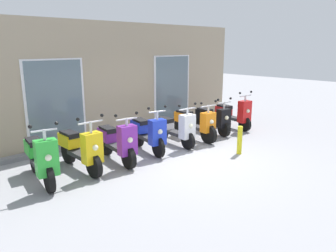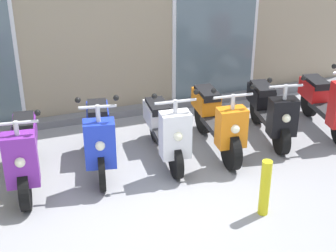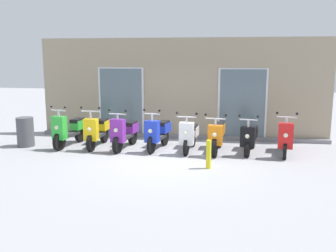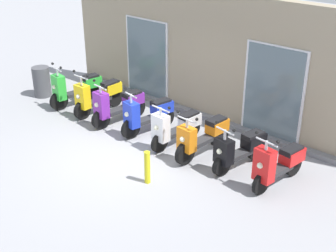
# 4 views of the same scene
# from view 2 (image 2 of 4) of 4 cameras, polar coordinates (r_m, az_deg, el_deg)

# --- Properties ---
(ground_plane) EXTENTS (40.00, 40.00, 0.00)m
(ground_plane) POSITION_cam_2_polar(r_m,az_deg,el_deg) (6.10, -1.23, -9.19)
(ground_plane) COLOR #939399
(storefront_facade) EXTENTS (9.43, 0.50, 3.25)m
(storefront_facade) POSITION_cam_2_polar(r_m,az_deg,el_deg) (8.08, -8.18, 11.70)
(storefront_facade) COLOR gray
(storefront_facade) RESTS_ON ground_plane
(scooter_purple) EXTENTS (0.59, 1.63, 1.23)m
(scooter_purple) POSITION_cam_2_polar(r_m,az_deg,el_deg) (6.54, -15.92, -2.78)
(scooter_purple) COLOR black
(scooter_purple) RESTS_ON ground_plane
(scooter_blue) EXTENTS (0.62, 1.54, 1.25)m
(scooter_blue) POSITION_cam_2_polar(r_m,az_deg,el_deg) (6.69, -7.76, -1.05)
(scooter_blue) COLOR black
(scooter_blue) RESTS_ON ground_plane
(scooter_white) EXTENTS (0.60, 1.56, 1.19)m
(scooter_white) POSITION_cam_2_polar(r_m,az_deg,el_deg) (6.90, -0.29, -0.27)
(scooter_white) COLOR black
(scooter_white) RESTS_ON ground_plane
(scooter_orange) EXTENTS (0.60, 1.68, 1.17)m
(scooter_orange) POSITION_cam_2_polar(r_m,az_deg,el_deg) (7.18, 5.54, 0.70)
(scooter_orange) COLOR black
(scooter_orange) RESTS_ON ground_plane
(scooter_black) EXTENTS (0.63, 1.48, 1.14)m
(scooter_black) POSITION_cam_2_polar(r_m,az_deg,el_deg) (7.66, 11.45, 1.74)
(scooter_black) COLOR black
(scooter_black) RESTS_ON ground_plane
(scooter_red) EXTENTS (0.59, 1.50, 1.25)m
(scooter_red) POSITION_cam_2_polar(r_m,az_deg,el_deg) (8.08, 17.57, 2.67)
(scooter_red) COLOR black
(scooter_red) RESTS_ON ground_plane
(curb_bollard) EXTENTS (0.12, 0.12, 0.70)m
(curb_bollard) POSITION_cam_2_polar(r_m,az_deg,el_deg) (5.92, 10.87, -6.86)
(curb_bollard) COLOR yellow
(curb_bollard) RESTS_ON ground_plane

